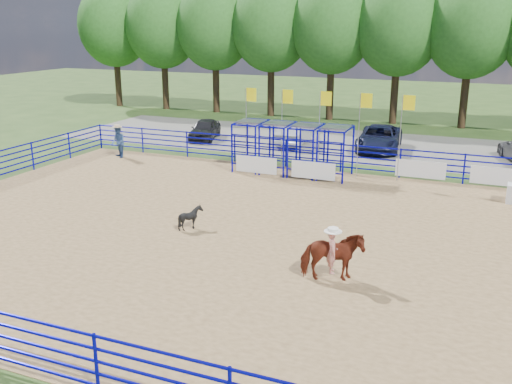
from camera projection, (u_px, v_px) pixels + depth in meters
ground at (271, 237)px, 20.67m from camera, size 120.00×120.00×0.00m
arena_dirt at (271, 236)px, 20.66m from camera, size 30.00×20.00×0.02m
gravel_strip at (368, 146)px, 35.72m from camera, size 40.00×10.00×0.01m
horse_and_rider at (332, 254)px, 16.89m from camera, size 2.02×1.42×2.34m
calf at (191, 218)px, 21.26m from camera, size 0.95×0.88×0.90m
spectator_cowboy at (118, 141)px, 32.36m from camera, size 1.12×1.08×1.87m
car_a at (205, 129)px, 37.63m from camera, size 2.40×4.12×1.32m
car_b at (294, 133)px, 35.99m from camera, size 1.89×4.46×1.43m
car_c at (379, 138)px, 34.42m from camera, size 2.82×5.40×1.45m
perimeter_fence at (272, 217)px, 20.45m from camera, size 30.10×20.10×1.50m
chute_assembly at (299, 150)px, 28.83m from camera, size 19.32×2.41×4.20m
treeline at (399, 21)px, 41.53m from camera, size 56.40×6.40×11.24m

